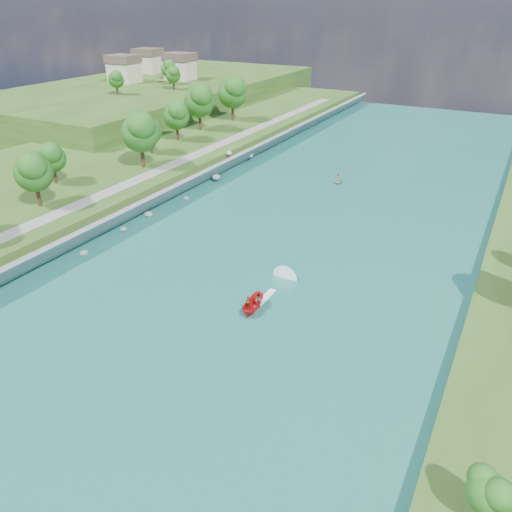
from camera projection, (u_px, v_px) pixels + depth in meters
The scene contains 11 objects.
ground at pixel (209, 310), 60.00m from camera, with size 260.00×260.00×0.00m, color #2D5119.
river_water at pixel (282, 245), 75.59m from camera, with size 55.00×240.00×0.10m, color #195F58.
berm_west at pixel (49, 183), 96.01m from camera, with size 45.00×240.00×3.50m, color #2D5119.
ridge_west at pixel (158, 95), 167.05m from camera, with size 60.00×120.00×9.00m, color #2D5119.
riprap_bank at pixel (145, 206), 85.39m from camera, with size 4.28×236.00×4.23m.
riverside_path at pixel (116, 189), 87.76m from camera, with size 3.00×200.00×0.10m, color gray.
ridge_houses at pixel (151, 65), 169.52m from camera, with size 29.50×29.50×8.40m.
trees_west at pixel (41, 161), 82.18m from camera, with size 15.65×151.31×13.70m.
trees_ridge at pixel (163, 72), 154.29m from camera, with size 18.24×41.81×8.70m.
motorboat at pixel (258, 300), 60.40m from camera, with size 3.60×19.07×2.13m.
raft at pixel (338, 181), 101.08m from camera, with size 3.06×3.74×1.73m.
Camera 1 is at (28.95, -41.52, 33.34)m, focal length 35.00 mm.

